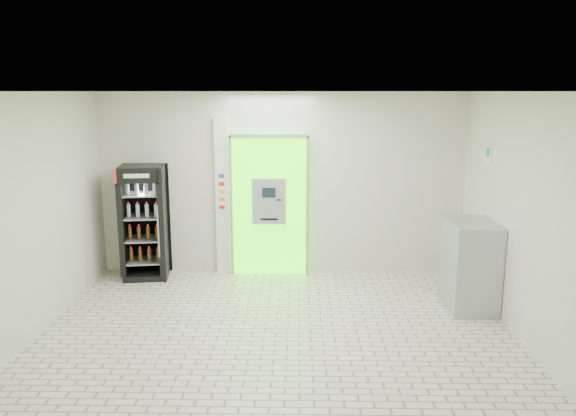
{
  "coord_description": "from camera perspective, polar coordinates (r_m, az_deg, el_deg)",
  "views": [
    {
      "loc": [
        0.28,
        -6.63,
        3.0
      ],
      "look_at": [
        0.13,
        1.2,
        1.37
      ],
      "focal_mm": 35.0,
      "sensor_mm": 36.0,
      "label": 1
    }
  ],
  "objects": [
    {
      "name": "atm_assembly",
      "position": [
        9.24,
        -1.9,
        0.35
      ],
      "size": [
        1.3,
        0.24,
        2.33
      ],
      "color": "#3DF504",
      "rests_on": "ground"
    },
    {
      "name": "ground",
      "position": [
        7.28,
        -1.22,
        -12.56
      ],
      "size": [
        6.0,
        6.0,
        0.0
      ],
      "primitive_type": "plane",
      "color": "beige",
      "rests_on": "ground"
    },
    {
      "name": "room_shell",
      "position": [
        6.74,
        -1.29,
        1.86
      ],
      "size": [
        6.0,
        6.0,
        6.0
      ],
      "color": "beige",
      "rests_on": "ground"
    },
    {
      "name": "pillar",
      "position": [
        9.32,
        -6.68,
        1.18
      ],
      "size": [
        0.22,
        0.11,
        2.6
      ],
      "color": "silver",
      "rests_on": "ground"
    },
    {
      "name": "exit_sign",
      "position": [
        8.52,
        19.7,
        5.17
      ],
      "size": [
        0.02,
        0.22,
        0.26
      ],
      "color": "white",
      "rests_on": "room_shell"
    },
    {
      "name": "steel_cabinet",
      "position": [
        8.28,
        17.99,
        -5.53
      ],
      "size": [
        0.63,
        0.93,
        1.24
      ],
      "rotation": [
        0.0,
        0.0,
        -0.0
      ],
      "color": "#9DA0A4",
      "rests_on": "ground"
    },
    {
      "name": "beverage_cooler",
      "position": [
        9.41,
        -14.33,
        -1.59
      ],
      "size": [
        0.77,
        0.72,
        1.85
      ],
      "rotation": [
        0.0,
        0.0,
        0.14
      ],
      "color": "black",
      "rests_on": "ground"
    }
  ]
}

